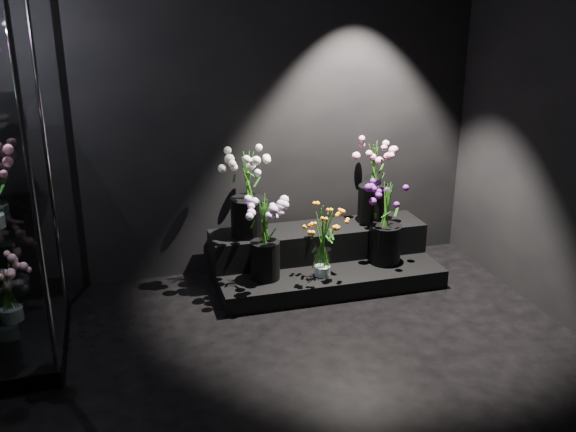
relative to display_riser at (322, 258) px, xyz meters
name	(u,v)px	position (x,y,z in m)	size (l,w,h in m)	color
floor	(309,409)	(-0.63, -1.65, -0.16)	(4.00, 4.00, 0.00)	black
wall_back	(233,102)	(-0.63, 0.35, 1.24)	(4.00, 4.00, 0.00)	black
display_riser	(322,258)	(0.00, 0.00, 0.00)	(1.76, 0.78, 0.39)	black
bouquet_orange_bells	(323,240)	(-0.09, -0.28, 0.27)	(0.35, 0.35, 0.56)	white
bouquet_lilac	(265,230)	(-0.52, -0.21, 0.37)	(0.43, 0.43, 0.65)	black
bouquet_purple	(386,220)	(0.47, -0.17, 0.34)	(0.34, 0.34, 0.65)	black
bouquet_cream_roses	(248,189)	(-0.58, 0.10, 0.61)	(0.43, 0.43, 0.67)	black
bouquet_pink_roses	(374,178)	(0.48, 0.12, 0.61)	(0.42, 0.42, 0.68)	black
bouquet_case_base_pink	(8,290)	(-2.31, -0.31, 0.17)	(0.35, 0.35, 0.42)	white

